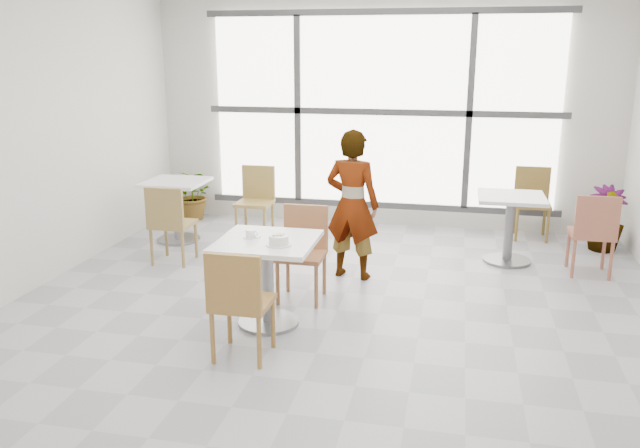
% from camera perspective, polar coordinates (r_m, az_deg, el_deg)
% --- Properties ---
extents(floor, '(7.00, 7.00, 0.00)m').
position_cam_1_polar(floor, '(5.45, 0.67, -9.39)').
color(floor, '#9E9EA5').
rests_on(floor, ground).
extents(wall_back, '(6.00, 0.00, 6.00)m').
position_cam_1_polar(wall_back, '(8.45, 5.53, 9.91)').
color(wall_back, silver).
rests_on(wall_back, ground).
extents(wall_front, '(6.00, 0.00, 6.00)m').
position_cam_1_polar(wall_front, '(1.84, -21.88, -10.51)').
color(wall_front, silver).
rests_on(wall_front, ground).
extents(window, '(4.60, 0.07, 2.52)m').
position_cam_1_polar(window, '(8.39, 5.47, 9.87)').
color(window, white).
rests_on(window, ground).
extents(main_table, '(0.80, 0.80, 0.75)m').
position_cam_1_polar(main_table, '(5.40, -4.68, -3.71)').
color(main_table, white).
rests_on(main_table, ground).
extents(chair_near, '(0.42, 0.42, 0.87)m').
position_cam_1_polar(chair_near, '(4.79, -7.22, -6.54)').
color(chair_near, '#A47438').
rests_on(chair_near, ground).
extents(chair_far, '(0.42, 0.42, 0.87)m').
position_cam_1_polar(chair_far, '(5.99, -1.48, -1.96)').
color(chair_far, '#A0643D').
rests_on(chair_far, ground).
extents(oatmeal_bowl, '(0.21, 0.21, 0.10)m').
position_cam_1_polar(oatmeal_bowl, '(5.16, -3.68, -1.43)').
color(oatmeal_bowl, white).
rests_on(oatmeal_bowl, main_table).
extents(coffee_cup, '(0.16, 0.13, 0.07)m').
position_cam_1_polar(coffee_cup, '(5.39, -6.17, -0.90)').
color(coffee_cup, white).
rests_on(coffee_cup, main_table).
extents(person, '(0.61, 0.46, 1.52)m').
position_cam_1_polar(person, '(6.47, 2.88, 1.71)').
color(person, black).
rests_on(person, ground).
extents(bg_table_left, '(0.70, 0.70, 0.75)m').
position_cam_1_polar(bg_table_left, '(7.98, -12.60, 1.93)').
color(bg_table_left, white).
rests_on(bg_table_left, ground).
extents(bg_table_right, '(0.70, 0.70, 0.75)m').
position_cam_1_polar(bg_table_right, '(7.29, 16.49, 0.42)').
color(bg_table_right, silver).
rests_on(bg_table_right, ground).
extents(bg_chair_left_near, '(0.42, 0.42, 0.87)m').
position_cam_1_polar(bg_chair_left_near, '(7.10, -13.21, 0.37)').
color(bg_chair_left_near, olive).
rests_on(bg_chair_left_near, ground).
extents(bg_chair_left_far, '(0.42, 0.42, 0.87)m').
position_cam_1_polar(bg_chair_left_far, '(8.07, -5.67, 2.47)').
color(bg_chair_left_far, '#A38644').
rests_on(bg_chair_left_far, ground).
extents(bg_chair_right_near, '(0.42, 0.42, 0.87)m').
position_cam_1_polar(bg_chair_right_near, '(7.10, 23.09, -0.45)').
color(bg_chair_right_near, '#A45C46').
rests_on(bg_chair_right_near, ground).
extents(bg_chair_right_far, '(0.42, 0.42, 0.87)m').
position_cam_1_polar(bg_chair_right_far, '(8.38, 18.29, 2.25)').
color(bg_chair_right_far, olive).
rests_on(bg_chair_right_far, ground).
extents(plant_left, '(0.68, 0.61, 0.70)m').
position_cam_1_polar(plant_left, '(9.00, -11.13, 2.59)').
color(plant_left, '#507A44').
rests_on(plant_left, ground).
extents(plant_right, '(0.49, 0.49, 0.76)m').
position_cam_1_polar(plant_right, '(8.14, 23.99, 0.44)').
color(plant_right, '#467E3D').
rests_on(plant_right, ground).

